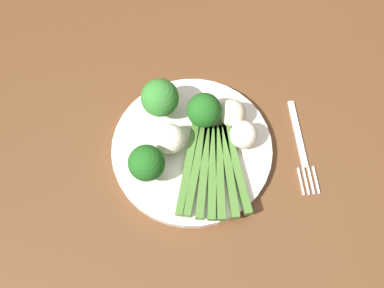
{
  "coord_description": "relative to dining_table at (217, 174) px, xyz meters",
  "views": [
    {
      "loc": [
        0.02,
        0.29,
        1.41
      ],
      "look_at": [
        0.05,
        -0.0,
        0.77
      ],
      "focal_mm": 42.33,
      "sensor_mm": 36.0,
      "label": 1
    }
  ],
  "objects": [
    {
      "name": "cauliflower_near_fork",
      "position": [
        0.08,
        0.0,
        0.14
      ],
      "size": [
        0.05,
        0.05,
        0.05
      ],
      "primitive_type": "sphere",
      "color": "silver",
      "rests_on": "plate"
    },
    {
      "name": "cauliflower_mid",
      "position": [
        -0.01,
        -0.05,
        0.13
      ],
      "size": [
        0.04,
        0.04,
        0.04
      ],
      "primitive_type": "sphere",
      "color": "beige",
      "rests_on": "plate"
    },
    {
      "name": "broccoli_front_left",
      "position": [
        0.03,
        -0.05,
        0.15
      ],
      "size": [
        0.05,
        0.05,
        0.07
      ],
      "color": "#4C7F2B",
      "rests_on": "plate"
    },
    {
      "name": "cauliflower_front",
      "position": [
        -0.03,
        -0.02,
        0.13
      ],
      "size": [
        0.04,
        0.04,
        0.04
      ],
      "primitive_type": "sphere",
      "color": "white",
      "rests_on": "plate"
    },
    {
      "name": "broccoli_outer_edge",
      "position": [
        0.11,
        0.05,
        0.15
      ],
      "size": [
        0.05,
        0.05,
        0.07
      ],
      "color": "#4C7F2B",
      "rests_on": "plate"
    },
    {
      "name": "broccoli_back",
      "position": [
        0.1,
        -0.06,
        0.15
      ],
      "size": [
        0.06,
        0.06,
        0.07
      ],
      "color": "#609E3D",
      "rests_on": "plate"
    },
    {
      "name": "asparagus_bundle",
      "position": [
        0.01,
        0.04,
        0.12
      ],
      "size": [
        0.11,
        0.16,
        0.01
      ],
      "rotation": [
        0.0,
        0.0,
        1.62
      ],
      "color": "#47752D",
      "rests_on": "plate"
    },
    {
      "name": "plate",
      "position": [
        0.05,
        -0.0,
        0.1
      ],
      "size": [
        0.25,
        0.25,
        0.01
      ],
      "primitive_type": "cylinder",
      "color": "silver",
      "rests_on": "dining_table"
    },
    {
      "name": "ground_plane",
      "position": [
        0.0,
        0.0,
        -0.66
      ],
      "size": [
        6.0,
        6.0,
        0.02
      ],
      "primitive_type": "cube",
      "color": "tan"
    },
    {
      "name": "fork",
      "position": [
        -0.13,
        -0.02,
        0.1
      ],
      "size": [
        0.05,
        0.17,
        0.0
      ],
      "rotation": [
        0.0,
        0.0,
        1.76
      ],
      "color": "silver",
      "rests_on": "dining_table"
    },
    {
      "name": "dining_table",
      "position": [
        0.0,
        0.0,
        0.0
      ],
      "size": [
        1.42,
        0.95,
        0.75
      ],
      "color": "brown",
      "rests_on": "ground_plane"
    }
  ]
}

